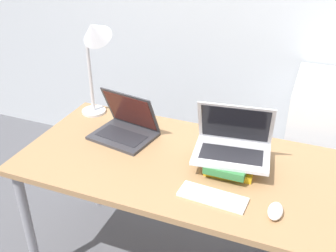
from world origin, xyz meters
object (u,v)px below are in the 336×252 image
at_px(laptop_left, 126,127).
at_px(mini_fridge, 325,152).
at_px(laptop_on_books, 233,144).
at_px(mouse, 275,211).
at_px(book_stack, 230,162).
at_px(wireless_keyboard, 213,197).
at_px(desk_lamp, 94,42).

relative_size(laptop_left, mini_fridge, 0.38).
distance_m(laptop_left, mini_fridge, 1.29).
bearing_deg(laptop_on_books, laptop_left, 173.87).
relative_size(laptop_left, mouse, 3.26).
xyz_separation_m(laptop_left, mini_fridge, (1.03, 0.70, -0.33)).
distance_m(book_stack, laptop_on_books, 0.09).
xyz_separation_m(laptop_on_books, wireless_keyboard, (-0.01, -0.27, -0.11)).
xyz_separation_m(laptop_left, book_stack, (0.59, -0.09, -0.01)).
bearing_deg(desk_lamp, laptop_left, -30.29).
bearing_deg(wireless_keyboard, laptop_on_books, 87.16).
height_order(laptop_left, wireless_keyboard, laptop_left).
bearing_deg(mouse, desk_lamp, 156.11).
relative_size(laptop_on_books, desk_lamp, 0.63).
xyz_separation_m(wireless_keyboard, mouse, (0.26, -0.01, 0.01)).
distance_m(laptop_left, laptop_on_books, 0.60).
distance_m(book_stack, mini_fridge, 0.96).
relative_size(mouse, mini_fridge, 0.12).
bearing_deg(mini_fridge, book_stack, -119.25).
relative_size(book_stack, wireless_keyboard, 0.89).
distance_m(desk_lamp, mini_fridge, 1.56).
xyz_separation_m(book_stack, mini_fridge, (0.44, 0.79, -0.32)).
bearing_deg(laptop_left, desk_lamp, 149.71).
relative_size(book_stack, laptop_on_books, 0.70).
distance_m(mouse, desk_lamp, 1.24).
bearing_deg(book_stack, laptop_on_books, 93.67).
bearing_deg(laptop_on_books, desk_lamp, 166.36).
distance_m(mouse, mini_fridge, 1.10).
height_order(wireless_keyboard, mini_fridge, mini_fridge).
bearing_deg(laptop_on_books, mini_fridge, 59.75).
bearing_deg(mouse, laptop_left, 158.02).
bearing_deg(wireless_keyboard, laptop_left, 150.15).
height_order(laptop_left, laptop_on_books, laptop_on_books).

